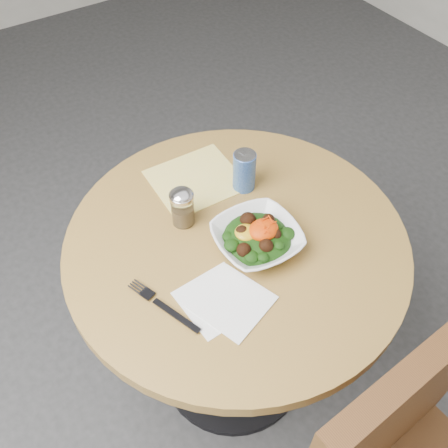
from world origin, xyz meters
name	(u,v)px	position (x,y,z in m)	size (l,w,h in m)	color
ground	(233,365)	(0.00, 0.00, 0.00)	(6.00, 6.00, 0.00)	#2E2E31
table	(235,281)	(0.00, 0.00, 0.55)	(0.90, 0.90, 0.75)	black
cloth_napkin	(196,180)	(0.02, 0.24, 0.75)	(0.24, 0.22, 0.00)	yellow
paper_napkins	(224,301)	(-0.13, -0.14, 0.75)	(0.21, 0.21, 0.00)	white
salad_bowl	(257,238)	(0.03, -0.05, 0.78)	(0.23, 0.23, 0.08)	white
fork	(161,305)	(-0.26, -0.08, 0.76)	(0.09, 0.21, 0.00)	black
spice_shaker	(183,207)	(-0.09, 0.12, 0.81)	(0.06, 0.06, 0.11)	silver
beverage_can	(244,171)	(0.12, 0.15, 0.81)	(0.06, 0.06, 0.12)	navy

